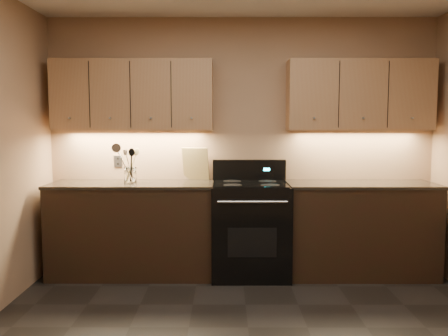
% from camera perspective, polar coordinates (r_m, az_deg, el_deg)
% --- Properties ---
extents(wall_back, '(4.00, 0.04, 2.60)m').
position_cam_1_polar(wall_back, '(4.98, 2.12, 2.88)').
color(wall_back, tan).
rests_on(wall_back, ground).
extents(counter_left, '(1.62, 0.62, 0.93)m').
position_cam_1_polar(counter_left, '(4.88, -10.92, -7.17)').
color(counter_left, black).
rests_on(counter_left, ground).
extents(counter_right, '(1.46, 0.62, 0.93)m').
position_cam_1_polar(counter_right, '(4.98, 16.02, -7.04)').
color(counter_right, black).
rests_on(counter_right, ground).
extents(stove, '(0.76, 0.68, 1.14)m').
position_cam_1_polar(stove, '(4.77, 3.18, -7.19)').
color(stove, black).
rests_on(stove, ground).
extents(upper_cab_left, '(1.60, 0.30, 0.70)m').
position_cam_1_polar(upper_cab_left, '(4.91, -10.87, 8.59)').
color(upper_cab_left, '#A47E52').
rests_on(upper_cab_left, wall_back).
extents(upper_cab_right, '(1.44, 0.30, 0.70)m').
position_cam_1_polar(upper_cab_right, '(5.01, 15.97, 8.41)').
color(upper_cab_right, '#A47E52').
rests_on(upper_cab_right, wall_back).
extents(outlet_plate, '(0.08, 0.01, 0.12)m').
position_cam_1_polar(outlet_plate, '(5.11, -12.63, 0.80)').
color(outlet_plate, '#B2B5BA').
rests_on(outlet_plate, wall_back).
extents(utensil_crock, '(0.14, 0.14, 0.15)m').
position_cam_1_polar(utensil_crock, '(4.82, -11.21, -0.88)').
color(utensil_crock, white).
rests_on(utensil_crock, counter_left).
extents(cutting_board, '(0.29, 0.16, 0.34)m').
position_cam_1_polar(cutting_board, '(4.95, -3.43, 0.52)').
color(cutting_board, tan).
rests_on(cutting_board, counter_left).
extents(wooden_spoon, '(0.16, 0.16, 0.34)m').
position_cam_1_polar(wooden_spoon, '(4.80, -11.60, 0.47)').
color(wooden_spoon, tan).
rests_on(wooden_spoon, utensil_crock).
extents(black_spoon, '(0.10, 0.18, 0.35)m').
position_cam_1_polar(black_spoon, '(4.83, -11.20, 0.55)').
color(black_spoon, black).
rests_on(black_spoon, utensil_crock).
extents(steel_spatula, '(0.18, 0.11, 0.35)m').
position_cam_1_polar(steel_spatula, '(4.80, -10.93, 0.44)').
color(steel_spatula, silver).
rests_on(steel_spatula, utensil_crock).
extents(steel_skimmer, '(0.25, 0.16, 0.40)m').
position_cam_1_polar(steel_skimmer, '(4.78, -10.98, 0.76)').
color(steel_skimmer, silver).
rests_on(steel_skimmer, utensil_crock).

